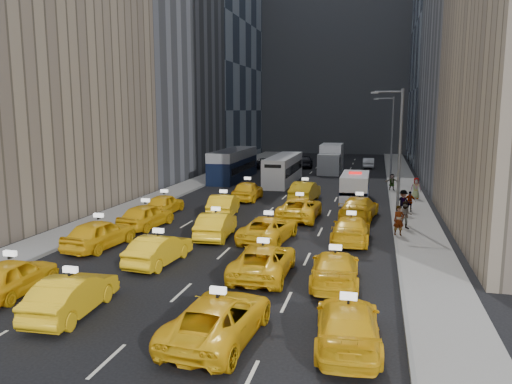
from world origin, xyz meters
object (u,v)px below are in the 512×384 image
taxi_0 (12,276)px  box_truck (331,159)px  taxi_2 (218,318)px  taxi_3 (348,324)px  double_decker (233,165)px  taxi_1 (72,295)px  pedestrian_0 (399,221)px  city_bus (283,169)px  nypd_van (355,188)px

taxi_0 → box_truck: size_ratio=0.59×
taxi_2 → taxi_3: (4.22, 0.57, -0.02)m
double_decker → taxi_0: bearing=-89.6°
taxi_1 → double_decker: 37.30m
double_decker → pedestrian_0: bearing=-53.9°
taxi_2 → box_truck: 46.65m
taxi_0 → city_bus: 34.88m
nypd_van → box_truck: bearing=98.2°
taxi_1 → taxi_0: bearing=-21.8°
double_decker → city_bus: size_ratio=1.00×
box_truck → taxi_1: bearing=-92.3°
taxi_0 → nypd_van: bearing=-118.8°
taxi_3 → double_decker: 39.96m
nypd_van → pedestrian_0: (3.13, -12.03, -0.06)m
taxi_1 → double_decker: bearing=-86.4°
taxi_1 → taxi_2: (5.99, -0.71, -0.01)m
taxi_0 → taxi_1: taxi_0 is taller
taxi_0 → double_decker: double_decker is taller
city_bus → box_truck: (4.04, 10.19, 0.27)m
taxi_1 → nypd_van: size_ratio=0.79×
taxi_0 → pedestrian_0: 20.91m
taxi_0 → taxi_2: (9.62, -1.93, -0.02)m
city_bus → box_truck: bearing=74.4°
city_bus → box_truck: box_truck is taller
taxi_0 → city_bus: bearing=-100.4°
box_truck → city_bus: bearing=-107.2°
nypd_van → city_bus: bearing=128.1°
double_decker → nypd_van: bearing=-37.9°
taxi_1 → taxi_3: taxi_1 is taller
taxi_2 → taxi_3: bearing=-168.0°
nypd_van → box_truck: size_ratio=0.76×
box_truck → pedestrian_0: bearing=-73.1°
taxi_1 → box_truck: size_ratio=0.60×
taxi_0 → nypd_van: 28.58m
taxi_2 → nypd_van: bearing=-92.4°
taxi_1 → city_bus: bearing=-95.5°
taxi_1 → pedestrian_0: bearing=-133.3°
taxi_3 → taxi_1: bearing=-5.0°
taxi_3 → double_decker: (-14.67, 37.16, 0.89)m
taxi_1 → pedestrian_0: pedestrian_0 is taller
box_truck → pedestrian_0: 31.97m
taxi_2 → double_decker: 39.16m
city_bus → taxi_1: bearing=-86.2°
taxi_1 → taxi_2: size_ratio=0.86×
taxi_2 → nypd_van: 27.64m
taxi_0 → taxi_3: taxi_0 is taller
double_decker → city_bus: (5.86, -1.29, -0.20)m
taxi_2 → pedestrian_0: size_ratio=2.98×
taxi_2 → double_decker: double_decker is taller
taxi_3 → double_decker: size_ratio=0.45×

